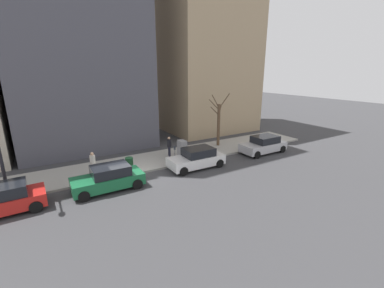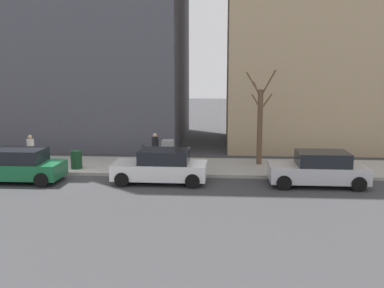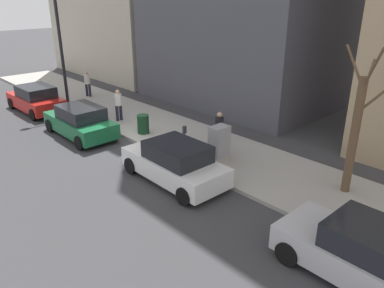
{
  "view_description": "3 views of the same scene",
  "coord_description": "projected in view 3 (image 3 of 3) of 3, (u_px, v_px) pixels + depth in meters",
  "views": [
    {
      "loc": [
        -16.34,
        4.97,
        7.12
      ],
      "look_at": [
        1.65,
        -5.98,
        1.01
      ],
      "focal_mm": 24.0,
      "sensor_mm": 36.0,
      "label": 1
    },
    {
      "loc": [
        -19.72,
        -7.49,
        4.99
      ],
      "look_at": [
        0.06,
        -6.12,
        1.61
      ],
      "focal_mm": 40.0,
      "sensor_mm": 36.0,
      "label": 2
    },
    {
      "loc": [
        -8.88,
        -14.17,
        6.45
      ],
      "look_at": [
        -0.03,
        -4.64,
        1.15
      ],
      "focal_mm": 35.0,
      "sensor_mm": 36.0,
      "label": 3
    }
  ],
  "objects": [
    {
      "name": "ground_plane",
      "position": [
        126.0,
        139.0,
        17.65
      ],
      "size": [
        120.0,
        120.0,
        0.0
      ],
      "primitive_type": "plane",
      "color": "#38383A"
    },
    {
      "name": "streetlamp",
      "position": [
        55.0,
        38.0,
        21.09
      ],
      "size": [
        1.97,
        0.32,
        6.5
      ],
      "color": "black",
      "rests_on": "sidewalk"
    },
    {
      "name": "pedestrian_far_corner",
      "position": [
        87.0,
        82.0,
        24.01
      ],
      "size": [
        0.36,
        0.38,
        1.66
      ],
      "rotation": [
        0.0,
        0.0,
        2.0
      ],
      "color": "#1E1E2D",
      "rests_on": "sidewalk"
    },
    {
      "name": "parked_car_white",
      "position": [
        175.0,
        163.0,
        13.49
      ],
      "size": [
        1.98,
        4.23,
        1.52
      ],
      "rotation": [
        0.0,
        0.0,
        -0.01
      ],
      "color": "white",
      "rests_on": "ground"
    },
    {
      "name": "sidewalk",
      "position": [
        159.0,
        128.0,
        18.88
      ],
      "size": [
        4.0,
        36.0,
        0.15
      ],
      "primitive_type": "cube",
      "color": "#9E9B93",
      "rests_on": "ground"
    },
    {
      "name": "bare_tree",
      "position": [
        355.0,
        130.0,
        11.98
      ],
      "size": [
        1.95,
        1.46,
        4.94
      ],
      "color": "brown",
      "rests_on": "sidewalk"
    },
    {
      "name": "pedestrian_midblock",
      "position": [
        118.0,
        103.0,
        19.44
      ],
      "size": [
        0.4,
        0.36,
        1.66
      ],
      "rotation": [
        0.0,
        0.0,
        3.23
      ],
      "color": "#1E1E2D",
      "rests_on": "sidewalk"
    },
    {
      "name": "utility_box",
      "position": [
        219.0,
        144.0,
        14.88
      ],
      "size": [
        0.83,
        0.61,
        1.43
      ],
      "color": "#A8A399",
      "rests_on": "sidewalk"
    },
    {
      "name": "trash_bin",
      "position": [
        143.0,
        124.0,
        17.84
      ],
      "size": [
        0.56,
        0.56,
        0.9
      ],
      "primitive_type": "cylinder",
      "color": "#14381E",
      "rests_on": "sidewalk"
    },
    {
      "name": "parked_car_silver",
      "position": [
        369.0,
        256.0,
        8.73
      ],
      "size": [
        1.95,
        4.21,
        1.52
      ],
      "rotation": [
        0.0,
        0.0,
        -0.01
      ],
      "color": "#B7B7BC",
      "rests_on": "ground"
    },
    {
      "name": "parked_car_green",
      "position": [
        80.0,
        122.0,
        17.77
      ],
      "size": [
        1.94,
        4.21,
        1.52
      ],
      "rotation": [
        0.0,
        0.0,
        -0.0
      ],
      "color": "#196038",
      "rests_on": "ground"
    },
    {
      "name": "parked_car_red",
      "position": [
        36.0,
        99.0,
        21.49
      ],
      "size": [
        2.01,
        4.24,
        1.52
      ],
      "rotation": [
        0.0,
        0.0,
        0.02
      ],
      "color": "red",
      "rests_on": "ground"
    },
    {
      "name": "parking_meter",
      "position": [
        185.0,
        138.0,
        15.06
      ],
      "size": [
        0.14,
        0.1,
        1.35
      ],
      "color": "slate",
      "rests_on": "sidewalk"
    },
    {
      "name": "pedestrian_near_meter",
      "position": [
        219.0,
        129.0,
        15.83
      ],
      "size": [
        0.39,
        0.36,
        1.66
      ],
      "rotation": [
        0.0,
        0.0,
        2.9
      ],
      "color": "#1E1E2D",
      "rests_on": "sidewalk"
    }
  ]
}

